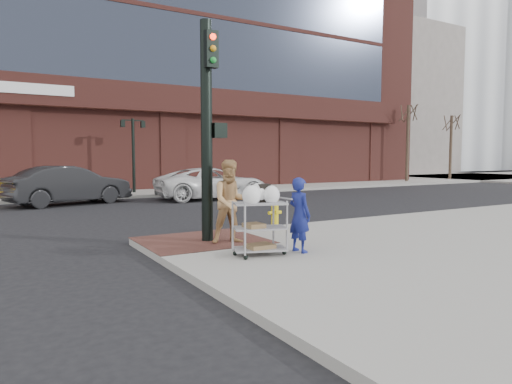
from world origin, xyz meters
TOP-DOWN VIEW (x-y plane):
  - ground at (0.00, 0.00)m, footprint 220.00×220.00m
  - sidewalk_far at (12.50, 32.00)m, footprint 65.00×36.00m
  - brick_curb_ramp at (-0.60, 0.90)m, footprint 2.80×2.40m
  - bank_building at (5.00, 31.00)m, footprint 42.00×26.00m
  - filler_block at (40.00, 38.00)m, footprint 14.00×20.00m
  - bare_tree_a at (24.00, 16.50)m, footprint 1.80×1.80m
  - bare_tree_b at (30.00, 17.00)m, footprint 1.80×1.80m
  - lamp_post at (2.00, 16.00)m, footprint 1.32×0.22m
  - traffic_signal_pole at (-0.48, 0.77)m, footprint 0.61×0.51m
  - woman_blue at (0.61, -1.29)m, footprint 0.44×0.61m
  - pedestrian_tan at (-0.15, 0.26)m, footprint 1.04×0.88m
  - sedan_dark at (-1.82, 12.50)m, footprint 5.47×3.18m
  - minivan_white at (4.70, 11.63)m, footprint 5.74×2.87m
  - utility_cart at (-0.24, -1.14)m, footprint 1.15×0.87m
  - fire_hydrant at (1.78, 1.46)m, footprint 0.39×0.28m

SIDE VIEW (x-z plane):
  - ground at x=0.00m, z-range 0.00..0.00m
  - sidewalk_far at x=12.50m, z-range 0.00..0.15m
  - brick_curb_ramp at x=-0.60m, z-range 0.15..0.16m
  - fire_hydrant at x=1.78m, z-range 0.16..1.00m
  - minivan_white at x=4.70m, z-range 0.00..1.56m
  - utility_cart at x=-0.24m, z-range 0.08..1.50m
  - sedan_dark at x=-1.82m, z-range 0.00..1.70m
  - woman_blue at x=0.61m, z-range 0.15..1.68m
  - pedestrian_tan at x=-0.15m, z-range 0.15..2.03m
  - lamp_post at x=2.00m, z-range 0.62..4.62m
  - traffic_signal_pole at x=-0.48m, z-range 0.33..5.33m
  - bare_tree_b at x=30.00m, z-range 2.44..9.14m
  - bare_tree_a at x=24.00m, z-range 2.67..9.87m
  - filler_block at x=40.00m, z-range 0.00..18.00m
  - bank_building at x=5.00m, z-range 0.15..28.15m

